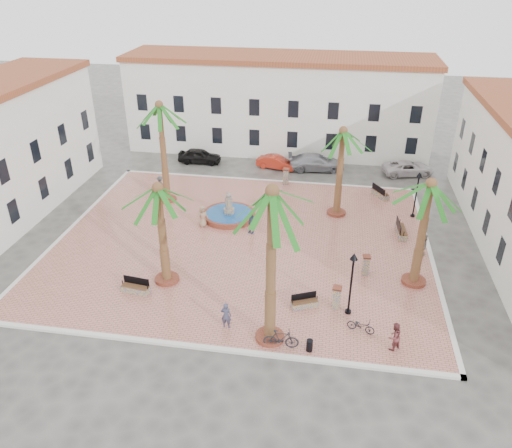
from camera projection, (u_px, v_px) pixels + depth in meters
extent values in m
plane|color=#56544F|center=(242.00, 243.00, 35.58)|extent=(120.00, 120.00, 0.00)
cube|color=#C17262|center=(242.00, 242.00, 35.55)|extent=(26.00, 22.00, 0.15)
cube|color=silver|center=(265.00, 181.00, 45.08)|extent=(26.30, 0.30, 0.16)
cube|color=silver|center=(203.00, 347.00, 26.01)|extent=(26.30, 0.30, 0.16)
cube|color=silver|center=(431.00, 257.00, 33.69)|extent=(0.30, 22.30, 0.16)
cube|color=silver|center=(72.00, 227.00, 37.39)|extent=(0.30, 22.30, 0.16)
cube|color=white|center=(278.00, 106.00, 50.77)|extent=(30.00, 7.00, 9.00)
cube|color=brown|center=(279.00, 57.00, 48.50)|extent=(30.40, 7.40, 0.50)
cube|color=black|center=(145.00, 132.00, 50.72)|extent=(1.00, 0.12, 1.60)
cube|color=black|center=(181.00, 134.00, 50.19)|extent=(1.00, 0.12, 1.60)
cube|color=black|center=(217.00, 135.00, 49.65)|extent=(1.00, 0.12, 1.60)
cube|color=black|center=(254.00, 137.00, 49.12)|extent=(1.00, 0.12, 1.60)
cube|color=black|center=(292.00, 139.00, 48.58)|extent=(1.00, 0.12, 1.60)
cube|color=black|center=(331.00, 142.00, 48.05)|extent=(1.00, 0.12, 1.60)
cube|color=black|center=(371.00, 144.00, 47.52)|extent=(1.00, 0.12, 1.60)
cube|color=black|center=(411.00, 146.00, 46.98)|extent=(1.00, 0.12, 1.60)
cube|color=black|center=(142.00, 102.00, 49.28)|extent=(1.00, 0.12, 1.60)
cube|color=black|center=(179.00, 104.00, 48.75)|extent=(1.00, 0.12, 1.60)
cube|color=black|center=(216.00, 106.00, 48.22)|extent=(1.00, 0.12, 1.60)
cube|color=black|center=(254.00, 107.00, 47.68)|extent=(1.00, 0.12, 1.60)
cube|color=black|center=(293.00, 109.00, 47.15)|extent=(1.00, 0.12, 1.60)
cube|color=black|center=(333.00, 111.00, 46.62)|extent=(1.00, 0.12, 1.60)
cube|color=black|center=(374.00, 113.00, 46.08)|extent=(1.00, 0.12, 1.60)
cube|color=black|center=(416.00, 115.00, 45.55)|extent=(1.00, 0.12, 1.60)
cube|color=black|center=(502.00, 251.00, 30.39)|extent=(0.12, 1.00, 1.60)
cube|color=black|center=(487.00, 222.00, 33.61)|extent=(0.12, 1.00, 1.60)
cube|color=black|center=(475.00, 199.00, 36.83)|extent=(0.12, 1.00, 1.60)
cube|color=black|center=(465.00, 179.00, 40.05)|extent=(0.12, 1.00, 1.60)
cube|color=black|center=(456.00, 162.00, 43.27)|extent=(0.12, 1.00, 1.60)
cube|color=black|center=(497.00, 182.00, 32.18)|extent=(0.12, 1.00, 1.60)
cube|color=black|center=(484.00, 161.00, 35.40)|extent=(0.12, 1.00, 1.60)
cube|color=black|center=(473.00, 144.00, 38.62)|extent=(0.12, 1.00, 1.60)
cube|color=black|center=(463.00, 129.00, 41.84)|extent=(0.12, 1.00, 1.60)
cube|color=black|center=(13.00, 211.00, 35.08)|extent=(0.12, 1.00, 1.60)
cube|color=black|center=(43.00, 188.00, 38.54)|extent=(0.12, 1.00, 1.60)
cube|color=black|center=(69.00, 169.00, 42.01)|extent=(0.12, 1.00, 1.60)
cube|color=black|center=(90.00, 152.00, 45.48)|extent=(0.12, 1.00, 1.60)
cube|color=black|center=(3.00, 172.00, 33.64)|extent=(0.12, 1.00, 1.60)
cube|color=black|center=(35.00, 151.00, 37.11)|extent=(0.12, 1.00, 1.60)
cube|color=black|center=(62.00, 134.00, 40.58)|extent=(0.12, 1.00, 1.60)
cube|color=black|center=(84.00, 120.00, 44.04)|extent=(0.12, 1.00, 1.60)
cylinder|color=brown|center=(229.00, 215.00, 38.57)|extent=(4.06, 4.06, 0.39)
cylinder|color=#194C8C|center=(229.00, 213.00, 38.48)|extent=(3.57, 3.57, 0.06)
cylinder|color=gray|center=(229.00, 213.00, 38.48)|extent=(0.87, 0.87, 0.77)
cylinder|color=gray|center=(229.00, 204.00, 38.11)|extent=(0.58, 0.58, 1.16)
sphere|color=gray|center=(229.00, 195.00, 37.76)|extent=(0.43, 0.43, 0.43)
cylinder|color=brown|center=(168.00, 199.00, 41.29)|extent=(1.43, 1.43, 0.21)
cylinder|color=brown|center=(164.00, 153.00, 39.38)|extent=(0.46, 0.46, 7.79)
sphere|color=brown|center=(159.00, 104.00, 37.52)|extent=(0.62, 0.62, 0.62)
cylinder|color=brown|center=(167.00, 279.00, 31.17)|extent=(1.50, 1.50, 0.23)
cylinder|color=brown|center=(163.00, 235.00, 29.65)|extent=(0.49, 0.49, 6.14)
sphere|color=brown|center=(158.00, 188.00, 28.18)|extent=(0.66, 0.66, 0.66)
cylinder|color=brown|center=(270.00, 336.00, 26.48)|extent=(1.53, 1.53, 0.23)
cylinder|color=brown|center=(271.00, 269.00, 24.42)|extent=(0.50, 0.50, 8.39)
sphere|color=brown|center=(272.00, 191.00, 22.41)|extent=(0.67, 0.67, 0.67)
cylinder|color=brown|center=(413.00, 281.00, 30.99)|extent=(1.49, 1.49, 0.22)
cylinder|color=brown|center=(422.00, 234.00, 29.39)|extent=(0.49, 0.49, 6.49)
sphere|color=brown|center=(431.00, 183.00, 27.84)|extent=(0.65, 0.65, 0.65)
cylinder|color=brown|center=(336.00, 212.00, 39.16)|extent=(1.46, 1.46, 0.22)
cylinder|color=brown|center=(340.00, 172.00, 37.54)|extent=(0.47, 0.47, 6.55)
sphere|color=brown|center=(343.00, 130.00, 35.98)|extent=(0.64, 0.64, 0.64)
cube|color=gray|center=(136.00, 289.00, 30.04)|extent=(1.83, 0.76, 0.39)
cube|color=#56351E|center=(135.00, 286.00, 29.94)|extent=(1.73, 0.70, 0.06)
cube|color=black|center=(136.00, 281.00, 29.99)|extent=(1.67, 0.26, 0.49)
cylinder|color=black|center=(122.00, 282.00, 30.09)|extent=(0.05, 0.05, 0.30)
cylinder|color=black|center=(148.00, 287.00, 29.67)|extent=(0.05, 0.05, 0.30)
cube|color=gray|center=(305.00, 304.00, 28.80)|extent=(1.67, 1.11, 0.36)
cube|color=#56351E|center=(305.00, 301.00, 28.70)|extent=(1.57, 1.03, 0.05)
cube|color=black|center=(304.00, 296.00, 28.75)|extent=(1.40, 0.67, 0.45)
cylinder|color=black|center=(292.00, 302.00, 28.47)|extent=(0.05, 0.05, 0.27)
cylinder|color=black|center=(317.00, 298.00, 28.82)|extent=(0.05, 0.05, 0.27)
cube|color=gray|center=(401.00, 232.00, 36.16)|extent=(0.73, 2.05, 0.45)
cube|color=#56351E|center=(402.00, 229.00, 36.04)|extent=(0.67, 1.93, 0.07)
cube|color=black|center=(399.00, 225.00, 35.91)|extent=(0.16, 1.90, 0.56)
cylinder|color=black|center=(404.00, 234.00, 35.14)|extent=(0.05, 0.05, 0.34)
cylinder|color=black|center=(400.00, 221.00, 36.80)|extent=(0.05, 0.05, 0.34)
cube|color=gray|center=(380.00, 194.00, 41.87)|extent=(1.47, 1.89, 0.42)
cube|color=#56351E|center=(380.00, 192.00, 41.75)|extent=(1.37, 1.77, 0.06)
cube|color=black|center=(379.00, 189.00, 41.54)|extent=(0.97, 1.53, 0.52)
cylinder|color=black|center=(387.00, 195.00, 40.98)|extent=(0.05, 0.05, 0.31)
cylinder|color=black|center=(375.00, 186.00, 42.41)|extent=(0.05, 0.05, 0.31)
cylinder|color=black|center=(348.00, 312.00, 28.38)|extent=(0.35, 0.35, 0.16)
cylinder|color=black|center=(351.00, 286.00, 27.52)|extent=(0.12, 0.12, 3.55)
cone|color=black|center=(354.00, 256.00, 26.60)|extent=(0.43, 0.43, 0.39)
sphere|color=beige|center=(354.00, 259.00, 26.67)|extent=(0.24, 0.24, 0.24)
cylinder|color=black|center=(413.00, 216.00, 38.77)|extent=(0.33, 0.33, 0.15)
cylinder|color=black|center=(416.00, 196.00, 37.97)|extent=(0.11, 0.11, 3.31)
cone|color=black|center=(420.00, 174.00, 37.11)|extent=(0.40, 0.40, 0.37)
sphere|color=beige|center=(419.00, 176.00, 37.18)|extent=(0.22, 0.22, 0.22)
cube|color=gray|center=(336.00, 298.00, 28.51)|extent=(0.45, 0.45, 1.33)
cube|color=brown|center=(337.00, 288.00, 28.17)|extent=(0.56, 0.56, 0.10)
cube|color=gray|center=(286.00, 177.00, 43.92)|extent=(0.46, 0.46, 1.36)
cube|color=brown|center=(286.00, 169.00, 43.57)|extent=(0.58, 0.58, 0.10)
cube|color=gray|center=(366.00, 266.00, 31.53)|extent=(0.42, 0.42, 1.26)
cube|color=brown|center=(367.00, 257.00, 31.21)|extent=(0.52, 0.52, 0.10)
cylinder|color=black|center=(310.00, 345.00, 25.56)|extent=(0.34, 0.34, 0.66)
imported|color=#393A54|center=(226.00, 315.00, 26.94)|extent=(0.60, 0.41, 1.60)
imported|color=black|center=(361.00, 326.00, 26.82)|extent=(1.60, 0.95, 0.80)
imported|color=brown|center=(394.00, 336.00, 25.45)|extent=(1.00, 0.98, 1.62)
imported|color=black|center=(281.00, 339.00, 25.66)|extent=(1.89, 0.66, 1.11)
imported|color=#9A795C|center=(203.00, 216.00, 36.99)|extent=(0.96, 0.95, 1.68)
imported|color=#36475F|center=(251.00, 222.00, 36.14)|extent=(1.09, 0.77, 1.72)
imported|color=#434447|center=(160.00, 185.00, 42.21)|extent=(0.71, 1.07, 1.55)
imported|color=gray|center=(423.00, 244.00, 33.61)|extent=(0.65, 1.48, 1.54)
imported|color=black|center=(200.00, 156.00, 48.82)|extent=(4.17, 1.69, 1.42)
imported|color=red|center=(276.00, 162.00, 47.58)|extent=(3.95, 2.08, 1.24)
imported|color=#95969D|center=(316.00, 162.00, 47.18)|extent=(5.51, 2.78, 1.53)
imported|color=silver|center=(408.00, 168.00, 46.21)|extent=(5.01, 3.16, 1.29)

